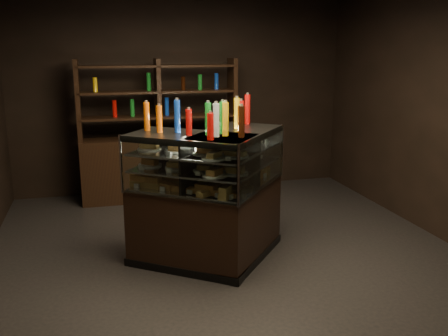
{
  "coord_description": "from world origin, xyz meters",
  "views": [
    {
      "loc": [
        -1.29,
        -4.95,
        2.18
      ],
      "look_at": [
        -0.1,
        -0.39,
        1.02
      ],
      "focal_mm": 40.0,
      "sensor_mm": 36.0,
      "label": 1
    }
  ],
  "objects": [
    {
      "name": "ground",
      "position": [
        0.0,
        0.0,
        0.0
      ],
      "size": [
        5.0,
        5.0,
        0.0
      ],
      "primitive_type": "plane",
      "color": "black",
      "rests_on": "ground"
    },
    {
      "name": "room_shell",
      "position": [
        0.0,
        0.0,
        1.94
      ],
      "size": [
        5.02,
        5.02,
        3.01
      ],
      "color": "black",
      "rests_on": "ground"
    },
    {
      "name": "display_case",
      "position": [
        -0.18,
        -0.26,
        0.46
      ],
      "size": [
        1.77,
        1.35,
        1.35
      ],
      "rotation": [
        0.0,
        0.0,
        0.13
      ],
      "color": "black",
      "rests_on": "ground"
    },
    {
      "name": "food_display",
      "position": [
        -0.18,
        -0.27,
        1.01
      ],
      "size": [
        1.42,
        0.98,
        0.42
      ],
      "color": "#D4854C",
      "rests_on": "display_case"
    },
    {
      "name": "bottles_top",
      "position": [
        -0.18,
        -0.26,
        1.49
      ],
      "size": [
        1.25,
        0.84,
        0.3
      ],
      "color": "yellow",
      "rests_on": "display_case"
    },
    {
      "name": "potted_conifer",
      "position": [
        0.62,
        1.24,
        0.41
      ],
      "size": [
        0.34,
        0.34,
        0.72
      ],
      "rotation": [
        0.0,
        0.0,
        0.13
      ],
      "color": "black",
      "rests_on": "ground"
    },
    {
      "name": "back_shelving",
      "position": [
        -0.42,
        2.05,
        0.61
      ],
      "size": [
        2.22,
        0.44,
        2.0
      ],
      "rotation": [
        0.0,
        0.0,
        -0.01
      ],
      "color": "black",
      "rests_on": "ground"
    }
  ]
}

